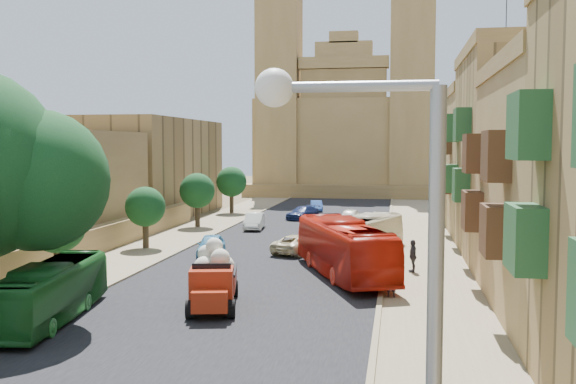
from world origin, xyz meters
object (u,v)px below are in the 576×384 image
(bus_cream_east, at_px, (366,233))
(pedestrian_a, at_px, (391,282))
(car_white_b, at_px, (351,216))
(car_blue_b, at_px, (316,206))
(street_tree_d, at_px, (232,182))
(bus_red_east, at_px, (344,248))
(street_tree_c, at_px, (197,191))
(street_tree_a, at_px, (57,225))
(pedestrian_c, at_px, (413,256))
(car_dkblue, at_px, (303,213))
(olive_pickup, at_px, (335,251))
(bus_green_north, at_px, (51,292))
(church, at_px, (347,131))
(car_blue_a, at_px, (211,245))
(car_cream, at_px, (298,244))
(red_truck, at_px, (213,278))
(car_white_a, at_px, (254,221))
(street_tree_b, at_px, (145,207))
(streetlamp, at_px, (391,339))

(bus_cream_east, distance_m, pedestrian_a, 13.47)
(car_white_b, relative_size, car_blue_b, 1.19)
(street_tree_d, distance_m, bus_red_east, 34.86)
(street_tree_c, bearing_deg, street_tree_a, -90.00)
(car_white_b, distance_m, pedestrian_c, 23.26)
(bus_red_east, bearing_deg, car_dkblue, -98.70)
(car_dkblue, bearing_deg, olive_pickup, -54.70)
(bus_green_north, distance_m, pedestrian_c, 20.01)
(car_blue_b, distance_m, pedestrian_a, 40.73)
(bus_green_north, bearing_deg, street_tree_d, 86.33)
(street_tree_d, xyz_separation_m, car_blue_b, (8.80, 3.64, -2.79))
(church, bearing_deg, car_white_b, -84.78)
(street_tree_d, xyz_separation_m, car_blue_a, (5.60, -26.46, -2.65))
(street_tree_a, relative_size, car_white_b, 1.14)
(car_blue_a, distance_m, pedestrian_c, 13.47)
(bus_green_north, relative_size, car_blue_a, 2.11)
(car_blue_a, relative_size, car_dkblue, 0.94)
(olive_pickup, bearing_deg, car_cream, 128.45)
(street_tree_c, height_order, red_truck, street_tree_c)
(street_tree_a, height_order, car_white_a, street_tree_a)
(street_tree_b, height_order, street_tree_c, street_tree_c)
(street_tree_a, bearing_deg, olive_pickup, 29.74)
(street_tree_a, relative_size, olive_pickup, 1.02)
(car_cream, bearing_deg, pedestrian_c, 165.61)
(car_white_a, height_order, car_dkblue, car_white_a)
(car_dkblue, xyz_separation_m, pedestrian_a, (9.04, -31.62, 0.12))
(street_tree_d, height_order, olive_pickup, street_tree_d)
(street_tree_a, distance_m, car_dkblue, 32.70)
(car_white_b, xyz_separation_m, car_blue_b, (-4.64, 10.70, -0.13))
(street_tree_a, xyz_separation_m, bus_cream_east, (15.63, 13.19, -1.90))
(car_white_a, xyz_separation_m, car_white_b, (8.02, 5.67, 0.00))
(street_tree_c, distance_m, car_white_a, 6.03)
(car_blue_a, distance_m, car_white_a, 13.74)
(olive_pickup, xyz_separation_m, car_dkblue, (-5.54, 23.48, -0.21))
(car_blue_b, bearing_deg, street_tree_c, -130.46)
(car_white_a, bearing_deg, pedestrian_a, -68.19)
(olive_pickup, bearing_deg, car_blue_a, 169.63)
(street_tree_b, xyz_separation_m, bus_green_north, (3.50, -18.78, -1.71))
(bus_green_north, height_order, bus_cream_east, bus_cream_east)
(street_tree_a, relative_size, street_tree_c, 0.97)
(car_white_a, distance_m, pedestrian_a, 26.35)
(streetlamp, height_order, bus_red_east, streetlamp)
(car_white_a, bearing_deg, bus_cream_east, -50.13)
(street_tree_b, height_order, car_white_a, street_tree_b)
(car_dkblue, bearing_deg, car_blue_a, -75.41)
(car_dkblue, bearing_deg, street_tree_b, -91.45)
(bus_green_north, height_order, car_dkblue, bus_green_north)
(street_tree_d, relative_size, bus_green_north, 0.57)
(street_tree_b, height_order, streetlamp, streetlamp)
(bus_green_north, xyz_separation_m, pedestrian_a, (14.00, 6.63, -0.47))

